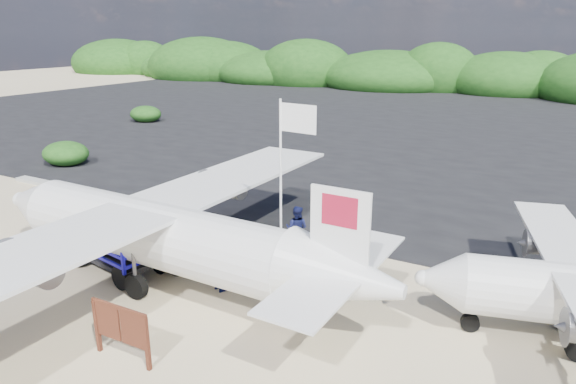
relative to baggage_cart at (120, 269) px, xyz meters
name	(u,v)px	position (x,y,z in m)	size (l,w,h in m)	color
ground	(164,292)	(2.12, -0.43, 0.00)	(160.00, 160.00, 0.00)	beige
asphalt_apron	(438,124)	(2.12, 29.57, 0.00)	(90.00, 50.00, 0.04)	#B2B2B2
lagoon	(10,218)	(-6.88, 1.07, 0.00)	(9.00, 7.00, 0.40)	#B2B2B2
vegetation_band	(490,92)	(2.12, 54.57, 0.00)	(124.00, 8.00, 4.40)	#B2B2B2
baggage_cart	(120,269)	(0.00, 0.00, 0.00)	(3.22, 1.84, 1.61)	#120CBE
flagpole	(281,291)	(4.84, 1.16, 0.00)	(1.03, 0.43, 5.16)	white
signboard	(124,360)	(3.43, -3.12, 0.00)	(1.61, 0.15, 1.33)	#552718
crew_a	(135,230)	(-0.03, 0.77, 0.97)	(0.70, 0.46, 1.93)	#111642
crew_b	(297,229)	(3.93, 3.72, 0.75)	(0.73, 0.57, 1.50)	#111642
crew_c	(219,264)	(3.37, 0.39, 0.79)	(0.92, 0.38, 1.58)	#111642
aircraft_small	(402,107)	(-3.09, 37.37, 0.00)	(7.62, 7.62, 2.74)	#B2B2B2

